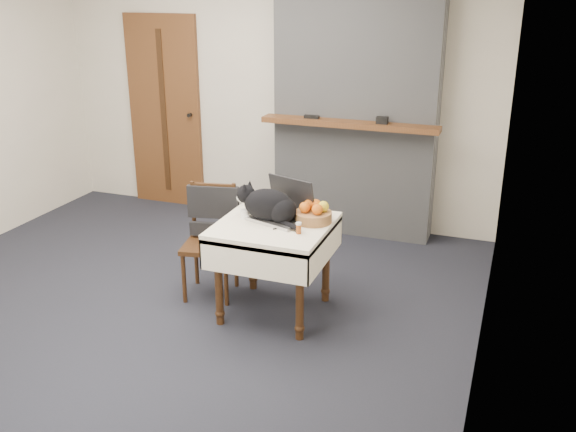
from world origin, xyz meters
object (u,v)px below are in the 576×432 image
(cat, at_px, (270,206))
(fruit_basket, at_px, (313,214))
(chair, at_px, (212,224))
(door, at_px, (165,112))
(pill_bottle, at_px, (299,228))
(laptop, at_px, (284,209))
(side_table, at_px, (274,238))
(cream_jar, at_px, (245,214))

(cat, bearing_deg, fruit_basket, 22.98)
(fruit_basket, height_order, chair, chair)
(door, xyz_separation_m, chair, (1.41, -1.76, -0.45))
(door, relative_size, pill_bottle, 25.11)
(laptop, distance_m, pill_bottle, 0.31)
(laptop, xyz_separation_m, fruit_basket, (0.22, 0.01, -0.01))
(laptop, height_order, pill_bottle, laptop)
(side_table, bearing_deg, pill_bottle, -28.84)
(cream_jar, bearing_deg, cat, 6.96)
(cat, xyz_separation_m, cream_jar, (-0.19, -0.02, -0.08))
(side_table, distance_m, laptop, 0.22)
(cream_jar, xyz_separation_m, fruit_basket, (0.48, 0.11, 0.03))
(door, distance_m, fruit_basket, 2.90)
(chair, bearing_deg, cream_jar, -36.94)
(fruit_basket, bearing_deg, laptop, -177.64)
(door, height_order, fruit_basket, door)
(cream_jar, distance_m, pill_bottle, 0.48)
(laptop, height_order, cat, laptop)
(side_table, bearing_deg, cream_jar, 176.95)
(laptop, bearing_deg, door, 156.32)
(cat, bearing_deg, pill_bottle, -24.74)
(door, distance_m, chair, 2.30)
(side_table, relative_size, laptop, 1.66)
(laptop, bearing_deg, side_table, -86.07)
(pill_bottle, bearing_deg, cream_jar, 163.26)
(fruit_basket, bearing_deg, door, 141.06)
(cat, xyz_separation_m, chair, (-0.54, 0.15, -0.26))
(side_table, xyz_separation_m, pill_bottle, (0.23, -0.13, 0.15))
(door, xyz_separation_m, pill_bottle, (2.22, -2.07, -0.26))
(door, relative_size, side_table, 2.56)
(cat, height_order, cream_jar, cat)
(door, distance_m, laptop, 2.73)
(cat, relative_size, fruit_basket, 2.03)
(door, distance_m, cream_jar, 2.63)
(cat, relative_size, cream_jar, 7.88)
(cat, distance_m, cream_jar, 0.20)
(door, bearing_deg, cream_jar, -47.54)
(door, height_order, pill_bottle, door)
(cream_jar, bearing_deg, pill_bottle, -16.74)
(pill_bottle, bearing_deg, fruit_basket, 84.93)
(pill_bottle, height_order, chair, chair)
(door, bearing_deg, side_table, -44.21)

